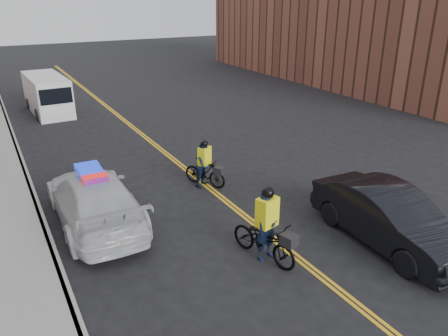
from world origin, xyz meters
TOP-DOWN VIEW (x-y plane):
  - ground at (0.00, 0.00)m, footprint 120.00×120.00m
  - center_line_left at (-0.08, 8.00)m, footprint 0.10×60.00m
  - center_line_right at (0.08, 8.00)m, footprint 0.10×60.00m
  - curb at (-6.00, 8.00)m, footprint 0.20×60.00m
  - building_across at (22.00, 18.00)m, footprint 12.00×30.00m
  - police_cruiser at (-4.45, 3.04)m, footprint 2.45×5.87m
  - dark_sedan at (2.82, -2.41)m, footprint 2.08×5.29m
  - cargo_van at (-3.49, 18.49)m, footprint 2.28×5.49m
  - cyclist_near at (-0.77, -1.33)m, footprint 1.33×2.36m
  - cyclist_far at (-0.02, 3.96)m, footprint 1.34×1.84m

SIDE VIEW (x-z plane):
  - ground at x=0.00m, z-range 0.00..0.00m
  - center_line_left at x=-0.08m, z-range 0.00..0.01m
  - center_line_right at x=0.08m, z-range 0.00..0.01m
  - curb at x=-6.00m, z-range 0.00..0.15m
  - cyclist_far at x=-0.02m, z-range -0.19..1.65m
  - cyclist_near at x=-0.77m, z-range -0.33..1.86m
  - police_cruiser at x=-4.45m, z-range -0.07..1.78m
  - dark_sedan at x=2.82m, z-range 0.00..1.72m
  - cargo_van at x=-3.49m, z-range -0.03..2.24m
  - building_across at x=22.00m, z-range 0.00..11.00m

